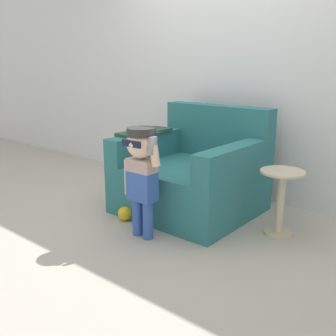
{
  "coord_description": "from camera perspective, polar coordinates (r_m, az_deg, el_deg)",
  "views": [
    {
      "loc": [
        2.16,
        -2.63,
        1.32
      ],
      "look_at": [
        0.16,
        -0.22,
        0.48
      ],
      "focal_mm": 42.0,
      "sensor_mm": 36.0,
      "label": 1
    }
  ],
  "objects": [
    {
      "name": "person_child",
      "position": [
        2.95,
        -3.86,
        0.36
      ],
      "size": [
        0.35,
        0.26,
        0.86
      ],
      "color": "#3356AD",
      "rests_on": "ground_plane"
    },
    {
      "name": "wall_back",
      "position": [
        4.11,
        8.34,
        14.55
      ],
      "size": [
        10.0,
        0.05,
        2.6
      ],
      "color": "silver",
      "rests_on": "ground_plane"
    },
    {
      "name": "armchair",
      "position": [
        3.6,
        3.64,
        -1.14
      ],
      "size": [
        1.14,
        1.05,
        0.94
      ],
      "color": "#286B70",
      "rests_on": "ground_plane"
    },
    {
      "name": "toy_ball",
      "position": [
        3.44,
        -6.26,
        -6.58
      ],
      "size": [
        0.12,
        0.12,
        0.12
      ],
      "color": "yellow",
      "rests_on": "ground_plane"
    },
    {
      "name": "ground_plane",
      "position": [
        3.65,
        0.34,
        -6.24
      ],
      "size": [
        10.0,
        10.0,
        0.0
      ],
      "primitive_type": "plane",
      "color": "#ADA89E"
    },
    {
      "name": "side_table",
      "position": [
        3.19,
        16.05,
        -3.98
      ],
      "size": [
        0.34,
        0.34,
        0.52
      ],
      "color": "beige",
      "rests_on": "ground_plane"
    }
  ]
}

